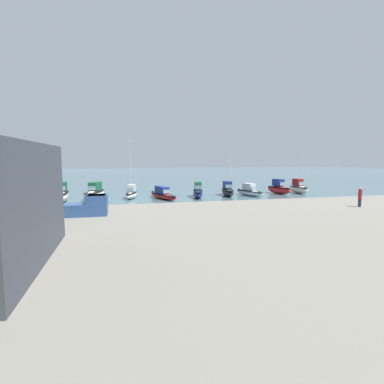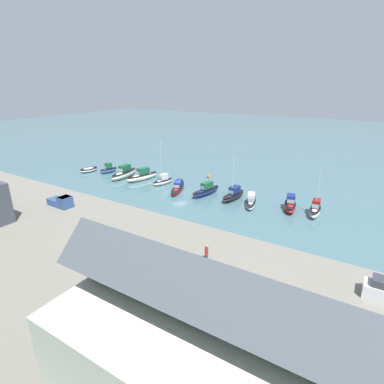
# 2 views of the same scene
# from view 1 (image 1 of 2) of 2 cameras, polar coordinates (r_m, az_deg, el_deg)

# --- Properties ---
(ground_plane) EXTENTS (320.00, 320.00, 0.00)m
(ground_plane) POSITION_cam_1_polar(r_m,az_deg,el_deg) (49.12, -4.61, -1.34)
(ground_plane) COLOR #476B75
(quay_promenade) EXTENTS (127.75, 31.70, 1.35)m
(quay_promenade) POSITION_cam_1_polar(r_m,az_deg,el_deg) (21.48, 7.94, -9.71)
(quay_promenade) COLOR gray
(quay_promenade) RESTS_ON ground_plane
(moored_boat_0) EXTENTS (1.98, 5.50, 7.97)m
(moored_boat_0) POSITION_cam_1_polar(r_m,az_deg,el_deg) (60.52, 19.57, 0.75)
(moored_boat_0) COLOR white
(moored_boat_0) RESTS_ON ground_plane
(moored_boat_1) EXTENTS (3.22, 5.88, 2.75)m
(moored_boat_1) POSITION_cam_1_polar(r_m,az_deg,el_deg) (58.38, 16.22, 0.66)
(moored_boat_1) COLOR red
(moored_boat_1) RESTS_ON ground_plane
(moored_boat_2) EXTENTS (3.57, 6.69, 2.18)m
(moored_boat_2) POSITION_cam_1_polar(r_m,az_deg,el_deg) (54.16, 10.93, 0.12)
(moored_boat_2) COLOR white
(moored_boat_2) RESTS_ON ground_plane
(moored_boat_3) EXTENTS (2.79, 6.81, 8.38)m
(moored_boat_3) POSITION_cam_1_polar(r_m,az_deg,el_deg) (53.55, 6.78, 0.30)
(moored_boat_3) COLOR black
(moored_boat_3) RESTS_ON ground_plane
(moored_boat_4) EXTENTS (3.24, 7.47, 2.59)m
(moored_boat_4) POSITION_cam_1_polar(r_m,az_deg,el_deg) (51.30, 1.13, 0.08)
(moored_boat_4) COLOR navy
(moored_boat_4) RESTS_ON ground_plane
(moored_boat_5) EXTENTS (4.47, 8.41, 2.03)m
(moored_boat_5) POSITION_cam_1_polar(r_m,az_deg,el_deg) (49.45, -5.57, -0.47)
(moored_boat_5) COLOR red
(moored_boat_5) RESTS_ON ground_plane
(moored_boat_6) EXTENTS (2.84, 5.32, 9.70)m
(moored_boat_6) POSITION_cam_1_polar(r_m,az_deg,el_deg) (50.64, -11.47, -0.24)
(moored_boat_6) COLOR white
(moored_boat_6) RESTS_ON ground_plane
(moored_boat_7) EXTENTS (3.95, 8.08, 2.81)m
(moored_boat_7) POSITION_cam_1_polar(r_m,az_deg,el_deg) (50.74, -18.06, -0.21)
(moored_boat_7) COLOR white
(moored_boat_7) RESTS_ON ground_plane
(moored_boat_8) EXTENTS (2.81, 8.48, 2.97)m
(moored_boat_8) POSITION_cam_1_polar(r_m,az_deg,el_deg) (50.59, -23.59, -0.37)
(moored_boat_8) COLOR white
(moored_boat_8) RESTS_ON ground_plane
(moored_boat_9) EXTENTS (2.70, 4.50, 2.45)m
(moored_boat_9) POSITION_cam_1_polar(r_m,az_deg,el_deg) (52.94, -29.99, -0.65)
(moored_boat_9) COLOR #33568E
(moored_boat_9) RESTS_ON ground_plane
(pickup_truck_0) EXTENTS (4.80, 2.13, 1.90)m
(pickup_truck_0) POSITION_cam_1_polar(r_m,az_deg,el_deg) (29.40, -19.55, -2.65)
(pickup_truck_0) COLOR #2D4C84
(pickup_truck_0) RESTS_ON quay_promenade
(person_on_quay) EXTENTS (0.40, 0.40, 2.14)m
(person_on_quay) POSITION_cam_1_polar(r_m,az_deg,el_deg) (37.33, 29.36, -0.81)
(person_on_quay) COLOR #232838
(person_on_quay) RESTS_ON quay_promenade
(mooring_buoy_0) EXTENTS (0.71, 0.71, 0.71)m
(mooring_buoy_0) POSITION_cam_1_polar(r_m,az_deg,el_deg) (60.59, -6.15, 0.46)
(mooring_buoy_0) COLOR orange
(mooring_buoy_0) RESTS_ON ground_plane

